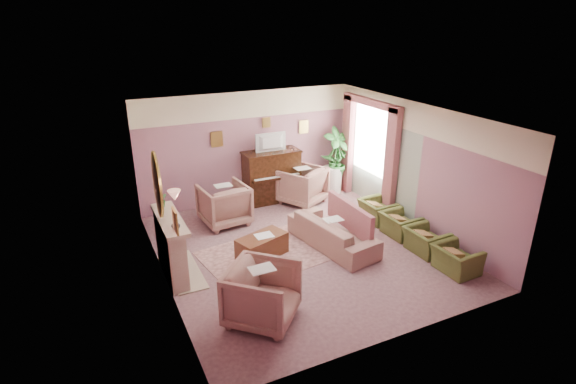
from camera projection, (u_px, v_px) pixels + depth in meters
name	position (u px, v px, depth m)	size (l,w,h in m)	color
floor	(302.00, 250.00, 9.24)	(5.50, 6.00, 0.01)	#815B61
ceiling	(304.00, 115.00, 8.20)	(5.50, 6.00, 0.01)	white
wall_back	(248.00, 148.00, 11.24)	(5.50, 0.02, 2.80)	slate
wall_front	(402.00, 256.00, 6.21)	(5.50, 0.02, 2.80)	slate
wall_left	(159.00, 211.00, 7.62)	(0.02, 6.00, 2.80)	slate
wall_right	(414.00, 167.00, 9.82)	(0.02, 6.00, 2.80)	slate
picture_rail_band	(247.00, 105.00, 10.83)	(5.50, 0.01, 0.65)	#FFF6CE
stripe_panel	(377.00, 164.00, 11.03)	(0.01, 3.00, 2.15)	#A1B09C
fireplace_surround	(171.00, 248.00, 8.17)	(0.30, 1.40, 1.10)	#BCA88E
fireplace_inset	(177.00, 254.00, 8.26)	(0.18, 0.72, 0.68)	black
fire_ember	(180.00, 262.00, 8.34)	(0.06, 0.54, 0.10)	#EC4916
mantel_shelf	(169.00, 220.00, 7.97)	(0.40, 1.55, 0.07)	#BCA88E
hearth	(184.00, 271.00, 8.45)	(0.55, 1.50, 0.02)	#BCA88E
mirror_frame	(157.00, 185.00, 7.66)	(0.04, 0.72, 1.20)	#AC9142
mirror_glass	(159.00, 185.00, 7.67)	(0.01, 0.60, 1.06)	silver
sconce_shade	(174.00, 195.00, 6.75)	(0.20, 0.20, 0.16)	tan
piano	(272.00, 177.00, 11.45)	(1.40, 0.60, 1.30)	black
piano_keyshelf	(277.00, 178.00, 11.13)	(1.30, 0.12, 0.06)	black
piano_keys	(277.00, 177.00, 11.11)	(1.20, 0.08, 0.02)	silver
piano_top	(271.00, 152.00, 11.20)	(1.45, 0.65, 0.04)	black
television	(272.00, 141.00, 11.05)	(0.80, 0.12, 0.48)	black
print_back_left	(217.00, 139.00, 10.76)	(0.30, 0.03, 0.38)	#AC9142
print_back_right	(304.00, 127.00, 11.68)	(0.26, 0.03, 0.34)	#AC9142
print_back_mid	(266.00, 122.00, 11.18)	(0.22, 0.03, 0.26)	#AC9142
print_left_wall	(175.00, 221.00, 6.51)	(0.03, 0.28, 0.36)	#AC9142
window_blind	(372.00, 137.00, 10.99)	(0.03, 1.40, 1.80)	beige
curtain_left	(391.00, 164.00, 10.34)	(0.16, 0.34, 2.60)	#985157
curtain_right	(348.00, 144.00, 11.88)	(0.16, 0.34, 2.60)	#985157
pelmet	(371.00, 103.00, 10.64)	(0.16, 2.20, 0.16)	#985157
mantel_plant	(163.00, 200.00, 8.37)	(0.16, 0.16, 0.28)	#296B2B
mantel_vase	(176.00, 225.00, 7.51)	(0.16, 0.16, 0.16)	#FFF6CE
area_rug	(268.00, 254.00, 9.06)	(2.50, 1.80, 0.01)	#A4726E
coffee_table	(262.00, 246.00, 8.91)	(1.00, 0.50, 0.45)	#532A17
table_paper	(264.00, 235.00, 8.84)	(0.35, 0.28, 0.01)	white
sofa	(333.00, 227.00, 9.25)	(0.70, 2.11, 0.85)	#9D7265
sofa_throw	(350.00, 216.00, 9.34)	(0.11, 1.60, 0.59)	#985157
floral_armchair_left	(224.00, 202.00, 10.23)	(1.00, 1.00, 1.05)	#9D7265
floral_armchair_right	(302.00, 183.00, 11.36)	(1.00, 1.00, 1.05)	#9D7265
floral_armchair_front	(263.00, 292.00, 6.94)	(1.00, 1.00, 1.05)	#9D7265
olive_chair_a	(457.00, 255.00, 8.34)	(0.55, 0.78, 0.68)	#4B5625
olive_chair_b	(426.00, 237.00, 9.03)	(0.55, 0.78, 0.68)	#4B5625
olive_chair_c	(400.00, 221.00, 9.72)	(0.55, 0.78, 0.68)	#4B5625
olive_chair_d	(378.00, 208.00, 10.40)	(0.55, 0.78, 0.68)	#4B5625
side_table	(332.00, 179.00, 12.14)	(0.52, 0.52, 0.70)	silver
side_plant_big	(333.00, 161.00, 11.95)	(0.30, 0.30, 0.34)	#296B2B
side_plant_small	(338.00, 163.00, 11.92)	(0.16, 0.16, 0.28)	#296B2B
palm_pot	(335.00, 186.00, 12.21)	(0.34, 0.34, 0.34)	#B15E3D
palm_plant	(337.00, 154.00, 11.88)	(0.76, 0.76, 1.44)	#296B2B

